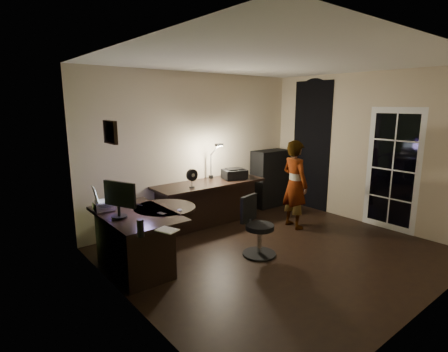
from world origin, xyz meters
TOP-DOWN VIEW (x-y plane):
  - floor at (0.00, 0.00)m, footprint 4.50×4.00m
  - ceiling at (0.00, 0.00)m, footprint 4.50×4.00m
  - wall_back at (0.00, 2.00)m, footprint 4.50×0.01m
  - wall_front at (0.00, -2.00)m, footprint 4.50×0.01m
  - wall_left at (-2.25, 0.00)m, footprint 0.01×4.00m
  - wall_right at (2.25, 0.00)m, footprint 0.01×4.00m
  - green_wall_overlay at (-2.24, 0.00)m, footprint 0.00×4.00m
  - arched_doorway at (2.24, 1.15)m, footprint 0.01×0.90m
  - french_door at (2.24, -0.55)m, footprint 0.02×0.92m
  - framed_picture at (-2.22, 0.45)m, footprint 0.04×0.30m
  - desk_left at (-1.83, 0.77)m, footprint 0.86×1.37m
  - desk_right at (-0.02, 1.63)m, footprint 2.08×0.78m
  - cabinet at (1.69, 1.76)m, footprint 0.81×0.42m
  - laptop_stand at (-2.11, 1.11)m, footprint 0.27×0.23m
  - laptop at (-2.07, 1.11)m, footprint 0.37×0.35m
  - monitor at (-2.08, 0.71)m, footprint 0.28×0.48m
  - mouse at (-1.38, 0.43)m, footprint 0.08×0.10m
  - phone at (-1.61, 0.49)m, footprint 0.08×0.13m
  - pen at (-1.67, 1.03)m, footprint 0.04×0.14m
  - speaker at (-2.16, -0.05)m, footprint 0.08×0.08m
  - notepad at (-1.86, -0.07)m, footprint 0.23×0.27m
  - desk_fan at (-0.50, 1.47)m, footprint 0.20×0.11m
  - headphones at (0.67, 1.82)m, footprint 0.21×0.15m
  - printer at (0.51, 1.55)m, footprint 0.49×0.43m
  - desk_lamp at (0.17, 1.83)m, footprint 0.27×0.37m
  - office_chair at (-0.27, 0.09)m, footprint 0.58×0.58m
  - person at (1.04, 0.56)m, footprint 0.45×0.60m

SIDE VIEW (x-z plane):
  - floor at x=0.00m, z-range -0.01..0.00m
  - desk_right at x=-0.02m, z-range 0.00..0.77m
  - desk_left at x=-1.83m, z-range 0.00..0.78m
  - office_chair at x=-0.27m, z-range 0.00..0.86m
  - cabinet at x=1.69m, z-range 0.00..1.19m
  - person at x=1.04m, z-range 0.00..1.55m
  - phone at x=-1.61m, z-range 0.80..0.80m
  - pen at x=-1.67m, z-range 0.80..0.81m
  - notepad at x=-1.86m, z-range 0.80..0.81m
  - mouse at x=-1.38m, z-range 0.80..0.83m
  - headphones at x=0.67m, z-range 0.79..0.88m
  - laptop_stand at x=-2.11m, z-range 0.80..0.90m
  - printer at x=0.51m, z-range 0.79..0.97m
  - speaker at x=-2.16m, z-range 0.80..0.98m
  - desk_fan at x=-0.50m, z-range 0.79..1.10m
  - monitor at x=-2.08m, z-range 0.80..1.11m
  - laptop at x=-2.07m, z-range 0.90..1.12m
  - french_door at x=2.24m, z-range 0.00..2.10m
  - desk_lamp at x=0.17m, z-range 0.79..1.51m
  - arched_doorway at x=2.24m, z-range 0.00..2.60m
  - wall_back at x=0.00m, z-range 0.00..2.70m
  - wall_front at x=0.00m, z-range 0.00..2.70m
  - wall_left at x=-2.25m, z-range 0.00..2.70m
  - wall_right at x=2.25m, z-range 0.00..2.70m
  - green_wall_overlay at x=-2.24m, z-range 0.00..2.70m
  - framed_picture at x=-2.22m, z-range 1.73..1.98m
  - ceiling at x=0.00m, z-range 2.70..2.71m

